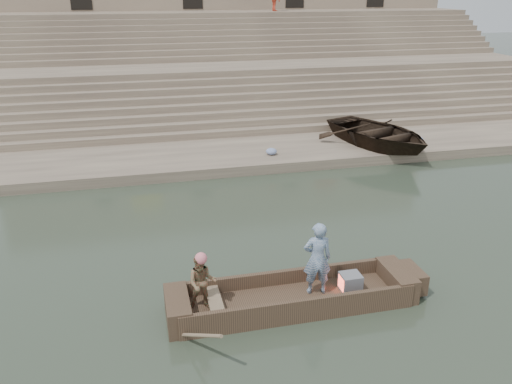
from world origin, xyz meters
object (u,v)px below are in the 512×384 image
object	(u,v)px
standing_man	(317,258)
television	(350,282)
beached_rowboat	(378,133)
rowing_man	(202,283)
main_rowboat	(292,302)

from	to	relation	value
standing_man	television	world-z (taller)	standing_man
television	beached_rowboat	distance (m)	11.31
standing_man	beached_rowboat	xyz separation A→B (m)	(6.26, 9.79, -0.15)
rowing_man	television	distance (m)	3.40
main_rowboat	television	size ratio (longest dim) A/B	10.87
rowing_man	standing_man	bearing A→B (deg)	9.44
main_rowboat	standing_man	world-z (taller)	standing_man
beached_rowboat	standing_man	bearing A→B (deg)	-141.16
television	beached_rowboat	size ratio (longest dim) A/B	0.09
main_rowboat	beached_rowboat	distance (m)	12.05
main_rowboat	standing_man	distance (m)	1.14
television	beached_rowboat	xyz separation A→B (m)	(5.47, 9.89, 0.52)
main_rowboat	beached_rowboat	xyz separation A→B (m)	(6.85, 9.89, 0.83)
standing_man	rowing_man	bearing A→B (deg)	8.21
main_rowboat	rowing_man	world-z (taller)	rowing_man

